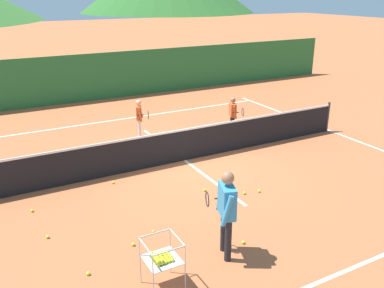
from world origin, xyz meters
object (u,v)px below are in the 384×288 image
tennis_net (185,144)px  student_0 (139,115)px  tennis_ball_4 (48,237)px  tennis_ball_6 (133,244)px  tennis_ball_0 (205,190)px  tennis_ball_5 (243,242)px  tennis_ball_3 (154,231)px  tennis_ball_7 (32,211)px  student_1 (233,112)px  instructor (226,206)px  tennis_ball_10 (244,193)px  tennis_ball_9 (259,191)px  tennis_ball_1 (113,182)px  ball_cart (161,258)px  tennis_ball_8 (88,273)px

tennis_net → student_0: bearing=98.6°
tennis_ball_4 → tennis_ball_6: 1.78m
tennis_ball_0 → tennis_ball_5: (-0.46, -2.32, 0.00)m
tennis_ball_3 → tennis_ball_7: same height
tennis_ball_7 → tennis_ball_4: bearing=-85.0°
tennis_ball_0 → tennis_ball_7: same height
student_1 → tennis_ball_3: size_ratio=19.13×
student_1 → tennis_ball_4: (-6.82, -3.59, -0.75)m
tennis_net → student_1: 2.86m
tennis_ball_6 → tennis_ball_3: bearing=23.6°
student_0 → tennis_ball_4: 6.24m
tennis_ball_5 → tennis_ball_6: size_ratio=1.00×
tennis_ball_0 → instructor: bearing=-111.8°
tennis_ball_5 → tennis_ball_10: (1.24, 1.72, 0.00)m
student_0 → tennis_ball_4: bearing=-129.1°
student_0 → tennis_ball_4: student_0 is taller
tennis_ball_9 → tennis_ball_1: bearing=144.2°
tennis_ball_3 → tennis_ball_4: 2.13m
instructor → student_1: (3.98, 5.74, -0.25)m
student_0 → tennis_ball_1: 3.67m
student_0 → tennis_ball_5: student_0 is taller
ball_cart → tennis_ball_10: ball_cart is taller
instructor → tennis_ball_0: (0.98, 2.45, -1.00)m
student_1 → tennis_ball_5: (-3.46, -5.62, -0.75)m
tennis_ball_5 → tennis_ball_6: 2.16m
instructor → tennis_ball_0: 2.82m
tennis_ball_1 → tennis_ball_4: bearing=-137.6°
instructor → tennis_net: bearing=71.9°
student_0 → tennis_ball_0: (-0.09, -4.52, -0.74)m
tennis_ball_9 → instructor: bearing=-140.3°
tennis_ball_1 → tennis_ball_10: bearing=-38.4°
tennis_ball_7 → tennis_ball_5: bearing=-43.4°
tennis_ball_10 → tennis_ball_8: bearing=-163.8°
tennis_net → ball_cart: (-2.87, -4.72, 0.09)m
tennis_ball_0 → tennis_ball_3: same height
instructor → student_0: instructor is taller
tennis_ball_6 → tennis_ball_7: same height
tennis_net → student_0: size_ratio=8.78×
instructor → ball_cart: (-1.42, -0.27, -0.44)m
tennis_ball_5 → tennis_ball_10: bearing=54.3°
tennis_net → tennis_ball_3: size_ratio=166.80×
tennis_ball_3 → tennis_ball_6: size_ratio=1.00×
tennis_ball_4 → tennis_ball_10: same height
ball_cart → student_0: bearing=71.0°
tennis_ball_9 → student_1: bearing=65.0°
student_1 → tennis_ball_3: 6.61m
student_0 → tennis_ball_1: bearing=-122.9°
tennis_net → tennis_ball_4: size_ratio=166.80×
tennis_net → tennis_ball_10: size_ratio=166.80×
tennis_ball_3 → tennis_ball_1: bearing=90.0°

